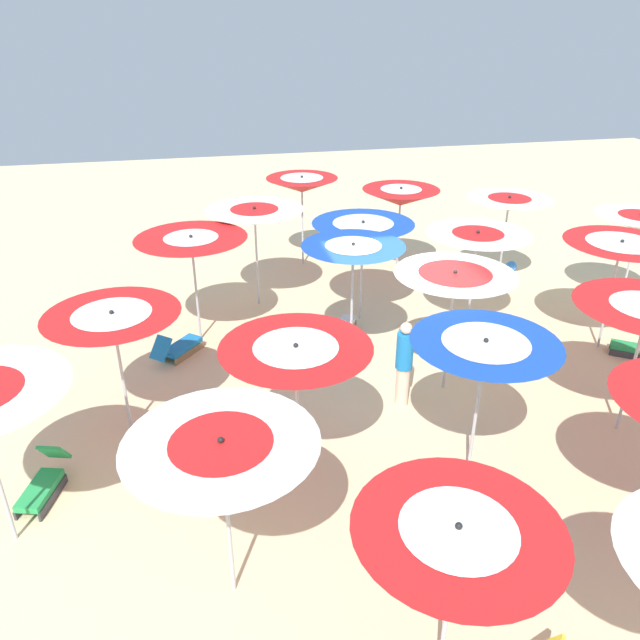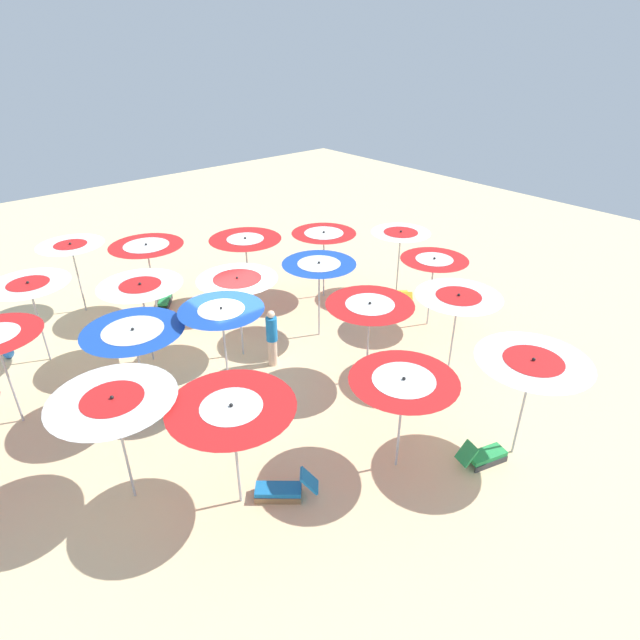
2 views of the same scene
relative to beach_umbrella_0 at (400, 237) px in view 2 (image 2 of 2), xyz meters
The scene contains 26 objects.
ground 6.97m from the beach_umbrella_0, ahead, with size 42.64×42.64×0.04m, color beige.
beach_umbrella_0 is the anchor object (origin of this frame).
beach_umbrella_1 2.52m from the beach_umbrella_0, 35.98° to the right, with size 2.09×2.09×2.31m.
beach_umbrella_2 5.03m from the beach_umbrella_0, 30.37° to the right, with size 2.25×2.25×2.36m.
beach_umbrella_3 7.98m from the beach_umbrella_0, 29.78° to the right, with size 2.20×2.20×2.38m.
beach_umbrella_4 10.30m from the beach_umbrella_0, 33.52° to the right, with size 1.97×1.97×2.32m.
beach_umbrella_5 2.28m from the beach_umbrella_0, 66.74° to the left, with size 1.97×1.97×2.21m.
beach_umbrella_6 3.87m from the beach_umbrella_0, ahead, with size 2.08×2.08×2.35m.
beach_umbrella_7 6.17m from the beach_umbrella_0, ahead, with size 2.11×2.11×2.38m.
beach_umbrella_8 8.34m from the beach_umbrella_0, 10.72° to the right, with size 2.16×2.16×2.33m.
beach_umbrella_9 10.91m from the beach_umbrella_0, 18.18° to the right, with size 2.05×2.05×2.37m.
beach_umbrella_10 4.80m from the beach_umbrella_0, 58.72° to the left, with size 2.14×2.14×2.30m.
beach_umbrella_11 5.31m from the beach_umbrella_0, 33.71° to the left, with size 2.16×2.16×2.26m.
beach_umbrella_12 7.62m from the beach_umbrella_0, ahead, with size 1.95×1.95×2.52m.
beach_umbrella_13 9.32m from the beach_umbrella_0, ahead, with size 2.22×2.22×2.34m.
beach_umbrella_15 7.94m from the beach_umbrella_0, 60.33° to the left, with size 2.25×2.25×2.41m.
beach_umbrella_16 8.24m from the beach_umbrella_0, 42.08° to the left, with size 2.12×2.12×2.23m.
beach_umbrella_17 10.04m from the beach_umbrella_0, 24.88° to the left, with size 2.27×2.27×2.36m.
beach_umbrella_18 10.96m from the beach_umbrella_0, 14.62° to the left, with size 2.24×2.24×2.42m.
lounger_0 9.80m from the beach_umbrella_0, 29.11° to the left, with size 1.17×1.09×0.64m.
lounger_1 8.36m from the beach_umbrella_0, 54.73° to the left, with size 1.18×0.67×0.63m.
lounger_2 8.02m from the beach_umbrella_0, 35.18° to the right, with size 0.99×1.19×0.51m.
lounger_3 2.00m from the beach_umbrella_0, 61.66° to the left, with size 0.97×1.06×0.58m.
lounger_4 8.87m from the beach_umbrella_0, ahead, with size 1.22×0.89×0.55m.
beachgoer_0 6.00m from the beach_umbrella_0, ahead, with size 0.30×0.30×1.64m.
beach_ball 12.11m from the beach_umbrella_0, 20.67° to the right, with size 0.29×0.29×0.29m, color #337FE5.
Camera 2 is at (5.98, 10.06, 7.96)m, focal length 29.43 mm.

